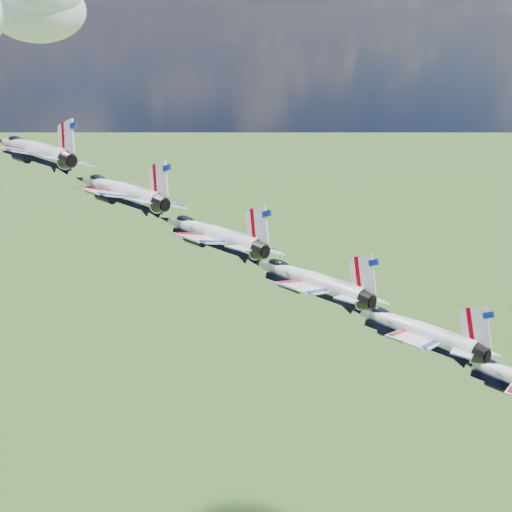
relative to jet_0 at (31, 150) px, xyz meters
name	(u,v)px	position (x,y,z in m)	size (l,w,h in m)	color
jet_0	(31,150)	(0.00, 0.00, 0.00)	(10.99, 16.27, 4.86)	white
jet_1	(117,190)	(7.13, -7.39, -3.48)	(10.99, 16.27, 4.86)	white
jet_2	(208,233)	(14.25, -14.78, -6.96)	(10.99, 16.27, 4.86)	white
jet_3	(305,279)	(21.38, -22.18, -10.44)	(10.99, 16.27, 4.86)	silver
jet_4	(409,328)	(28.50, -29.57, -13.92)	(10.99, 16.27, 4.86)	silver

